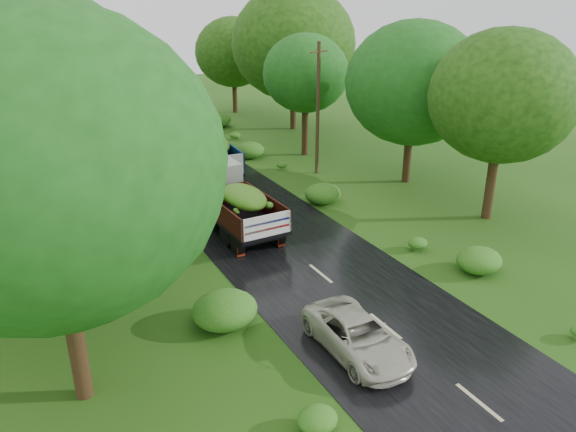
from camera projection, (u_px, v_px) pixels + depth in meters
ground at (479, 403)px, 14.61m from camera, size 120.00×120.00×0.00m
road at (367, 311)px, 18.70m from camera, size 6.50×80.00×0.02m
road_lines at (350, 297)px, 19.51m from camera, size 0.12×69.60×0.00m
truck_near at (231, 198)px, 24.59m from camera, size 2.39×6.22×2.58m
truck_far at (199, 146)px, 31.68m from camera, size 2.88×7.26×3.00m
car at (358, 336)px, 16.42m from camera, size 1.86×4.01×1.11m
utility_pole at (318, 108)px, 31.20m from camera, size 1.25×0.49×7.36m
trees_right at (328, 64)px, 35.39m from camera, size 6.48×31.17×8.15m
shrubs at (254, 213)px, 25.93m from camera, size 11.90×44.00×0.70m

